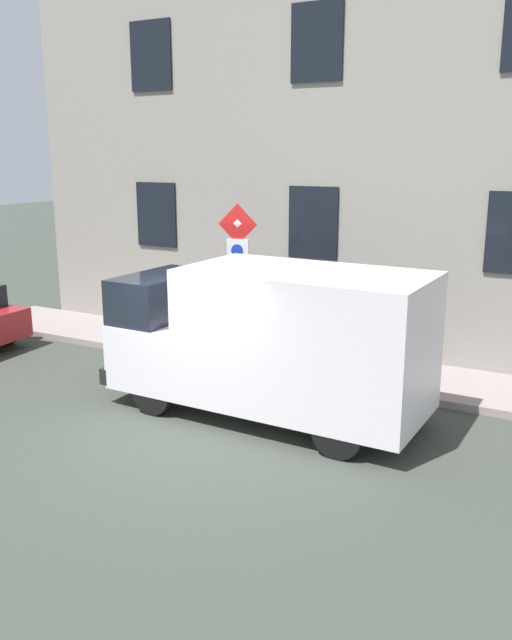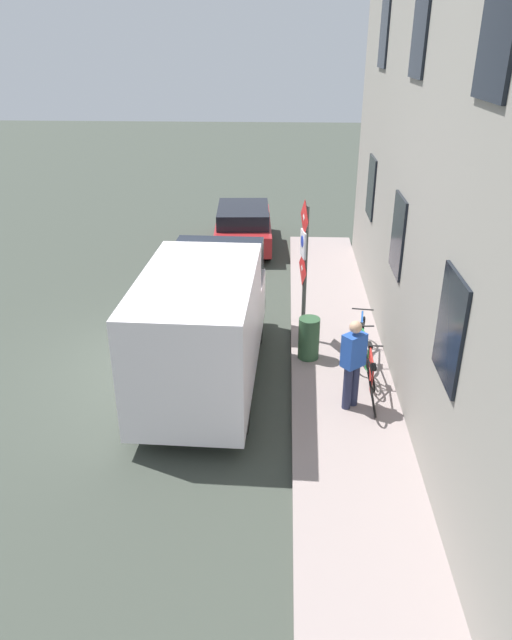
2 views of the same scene
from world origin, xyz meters
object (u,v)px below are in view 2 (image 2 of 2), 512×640
Objects in this scene: bicycle_red at (371,382)px; litter_bin at (309,338)px; parked_hatchback at (243,225)px; delivery_van at (204,322)px; sign_post_stacked at (303,256)px; bicycle_green at (365,360)px; bicycle_blue at (361,340)px; pedestrian at (353,362)px.

litter_bin reaches higher than bicycle_red.
bicycle_red is at bearing -165.25° from parked_hatchback.
sign_post_stacked is at bearing -46.55° from delivery_van.
sign_post_stacked is 2.67m from delivery_van.
sign_post_stacked reaches higher than bicycle_green.
bicycle_green is 1.91× the size of litter_bin.
sign_post_stacked reaches higher than litter_bin.
sign_post_stacked is 1.74m from litter_bin.
bicycle_green is 1.00× the size of bicycle_blue.
pedestrian reaches higher than bicycle_green.
bicycle_red is 1.00× the size of bicycle_green.
sign_post_stacked is 0.57× the size of delivery_van.
pedestrian is 1.99m from litter_bin.
litter_bin is at bearing 103.16° from bicycle_blue.
sign_post_stacked is at bearing 33.85° from bicycle_green.
litter_bin is at bearing -169.34° from parked_hatchback.
delivery_van is (-1.91, -1.71, -0.77)m from sign_post_stacked.
litter_bin is at bearing 160.86° from pedestrian.
litter_bin is (-1.09, -0.12, 0.08)m from bicycle_blue.
sign_post_stacked is 1.77× the size of bicycle_red.
bicycle_green is at bearing -85.79° from delivery_van.
delivery_van reaches higher than bicycle_blue.
bicycle_blue is 1.91× the size of litter_bin.
pedestrian is at bearing 175.56° from bicycle_blue.
delivery_van is 3.25m from bicycle_green.
sign_post_stacked reaches higher than bicycle_red.
delivery_van reaches higher than litter_bin.
delivery_van is at bearing 80.38° from bicycle_red.
delivery_van is at bearing 114.26° from bicycle_blue.
bicycle_blue is 2.03m from pedestrian.
parked_hatchback is 8.86m from bicycle_green.
bicycle_green is at bearing 2.68° from bicycle_red.
parked_hatchback is at bearing 28.78° from bicycle_blue.
bicycle_red is at bearing 82.90° from pedestrian.
bicycle_blue is 1.10m from litter_bin.
sign_post_stacked is at bearing 99.75° from litter_bin.
sign_post_stacked reaches higher than pedestrian.
bicycle_red is at bearing -172.93° from bicycle_blue.
sign_post_stacked is 2.55m from bicycle_green.
bicycle_blue is 1.00× the size of pedestrian.
bicycle_blue is at bearing -4.57° from bicycle_green.
sign_post_stacked is 2.14m from bicycle_blue.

